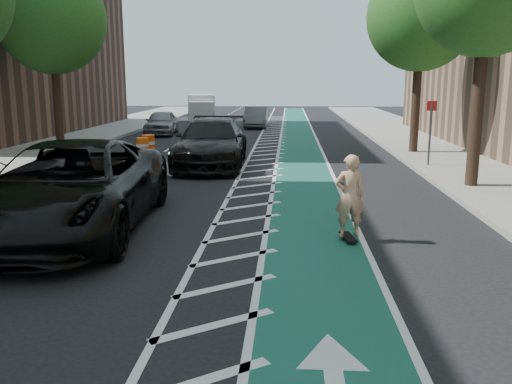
# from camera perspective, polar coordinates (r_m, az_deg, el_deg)

# --- Properties ---
(ground) EXTENTS (120.00, 120.00, 0.00)m
(ground) POSITION_cam_1_polar(r_m,az_deg,el_deg) (9.02, -12.82, -9.50)
(ground) COLOR black
(ground) RESTS_ON ground
(bike_lane) EXTENTS (2.00, 90.00, 0.01)m
(bike_lane) POSITION_cam_1_polar(r_m,az_deg,el_deg) (18.35, 5.09, 1.59)
(bike_lane) COLOR #185648
(bike_lane) RESTS_ON ground
(buffer_strip) EXTENTS (1.40, 90.00, 0.01)m
(buffer_strip) POSITION_cam_1_polar(r_m,az_deg,el_deg) (18.37, 0.40, 1.65)
(buffer_strip) COLOR silver
(buffer_strip) RESTS_ON ground
(sidewalk_right) EXTENTS (5.00, 90.00, 0.15)m
(sidewalk_right) POSITION_cam_1_polar(r_m,az_deg,el_deg) (19.63, 24.42, 1.45)
(sidewalk_right) COLOR gray
(sidewalk_right) RESTS_ON ground
(curb_right) EXTENTS (0.12, 90.00, 0.16)m
(curb_right) POSITION_cam_1_polar(r_m,az_deg,el_deg) (18.89, 17.47, 1.62)
(curb_right) COLOR gray
(curb_right) RESTS_ON ground
(curb_left) EXTENTS (0.12, 90.00, 0.16)m
(curb_left) POSITION_cam_1_polar(r_m,az_deg,el_deg) (20.66, -24.03, 1.96)
(curb_left) COLOR gray
(curb_left) RESTS_ON ground
(tree_r_d) EXTENTS (4.20, 4.20, 7.90)m
(tree_r_d) POSITION_cam_1_polar(r_m,az_deg,el_deg) (24.80, 16.89, 17.16)
(tree_r_d) COLOR #382619
(tree_r_d) RESTS_ON ground
(tree_l_d) EXTENTS (4.20, 4.20, 7.90)m
(tree_l_d) POSITION_cam_1_polar(r_m,az_deg,el_deg) (26.32, -20.63, 16.58)
(tree_l_d) COLOR #382619
(tree_l_d) RESTS_ON ground
(sign_post) EXTENTS (0.35, 0.08, 2.47)m
(sign_post) POSITION_cam_1_polar(r_m,az_deg,el_deg) (20.79, 17.86, 6.01)
(sign_post) COLOR #4C4C4C
(sign_post) RESTS_ON ground
(skateboard) EXTENTS (0.33, 0.77, 0.10)m
(skateboard) POSITION_cam_1_polar(r_m,az_deg,el_deg) (11.23, 9.67, -4.69)
(skateboard) COLOR black
(skateboard) RESTS_ON ground
(skateboarder) EXTENTS (0.67, 0.50, 1.68)m
(skateboarder) POSITION_cam_1_polar(r_m,az_deg,el_deg) (11.02, 9.82, -0.40)
(skateboarder) COLOR tan
(skateboarder) RESTS_ON skateboard
(suv_near) EXTENTS (3.59, 7.10, 1.92)m
(suv_near) POSITION_cam_1_polar(r_m,az_deg,el_deg) (12.25, -18.94, 0.45)
(suv_near) COLOR black
(suv_near) RESTS_ON ground
(suv_far) EXTENTS (2.69, 6.21, 1.78)m
(suv_far) POSITION_cam_1_polar(r_m,az_deg,el_deg) (20.57, -4.69, 5.19)
(suv_far) COLOR black
(suv_far) RESTS_ON ground
(car_silver) EXTENTS (2.03, 4.35, 1.44)m
(car_silver) POSITION_cam_1_polar(r_m,az_deg,el_deg) (33.03, -9.92, 7.22)
(car_silver) COLOR gray
(car_silver) RESTS_ON ground
(car_grey) EXTENTS (1.53, 4.31, 1.42)m
(car_grey) POSITION_cam_1_polar(r_m,az_deg,el_deg) (37.51, 0.01, 7.90)
(car_grey) COLOR slate
(car_grey) RESTS_ON ground
(box_truck) EXTENTS (2.70, 4.99, 1.99)m
(box_truck) POSITION_cam_1_polar(r_m,az_deg,el_deg) (45.79, -5.73, 8.79)
(box_truck) COLOR silver
(box_truck) RESTS_ON ground
(barrel_a) EXTENTS (0.65, 0.65, 0.89)m
(barrel_a) POSITION_cam_1_polar(r_m,az_deg,el_deg) (18.29, -15.65, 2.48)
(barrel_a) COLOR #FF570D
(barrel_a) RESTS_ON ground
(barrel_b) EXTENTS (0.64, 0.64, 0.87)m
(barrel_b) POSITION_cam_1_polar(r_m,az_deg,el_deg) (23.05, -11.85, 4.48)
(barrel_b) COLOR #FF5E0D
(barrel_b) RESTS_ON ground
(barrel_c) EXTENTS (0.69, 0.69, 0.94)m
(barrel_c) POSITION_cam_1_polar(r_m,az_deg,el_deg) (23.50, -11.27, 4.72)
(barrel_c) COLOR #FF4E0D
(barrel_c) RESTS_ON ground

